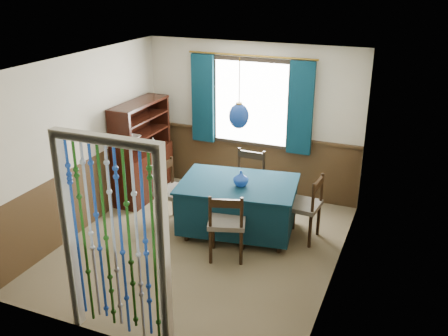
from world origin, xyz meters
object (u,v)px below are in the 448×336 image
at_px(chair_far, 247,181).
at_px(dining_table, 238,204).
at_px(sideboard, 143,164).
at_px(chair_right, 305,206).
at_px(pendant_lamp, 239,116).
at_px(bowl_shelf, 134,137).
at_px(vase_table, 241,179).
at_px(chair_near, 227,223).
at_px(chair_left, 173,192).
at_px(vase_sideboard, 153,141).

bearing_deg(chair_far, dining_table, 100.51).
height_order(chair_far, sideboard, sideboard).
relative_size(chair_right, pendant_lamp, 1.02).
bearing_deg(pendant_lamp, sideboard, 163.08).
distance_m(chair_right, bowl_shelf, 2.82).
bearing_deg(vase_table, chair_near, -86.27).
bearing_deg(chair_left, bowl_shelf, -104.81).
height_order(chair_left, pendant_lamp, pendant_lamp).
relative_size(chair_far, chair_left, 1.01).
bearing_deg(vase_sideboard, sideboard, -103.09).
bearing_deg(sideboard, pendant_lamp, -15.97).
distance_m(vase_table, bowl_shelf, 1.95).
relative_size(chair_far, pendant_lamp, 1.05).
distance_m(dining_table, vase_sideboard, 2.06).
relative_size(chair_near, bowl_shelf, 4.06).
distance_m(sideboard, pendant_lamp, 2.30).
xyz_separation_m(chair_near, sideboard, (-2.00, 1.26, 0.06)).
xyz_separation_m(chair_right, vase_table, (-0.84, -0.27, 0.37)).
bearing_deg(pendant_lamp, chair_left, -173.88).
distance_m(pendant_lamp, bowl_shelf, 1.95).
bearing_deg(vase_sideboard, chair_right, -13.23).
height_order(dining_table, sideboard, sideboard).
bearing_deg(chair_right, sideboard, 86.57).
bearing_deg(chair_near, chair_right, 29.57).
distance_m(chair_near, vase_sideboard, 2.49).
bearing_deg(bowl_shelf, chair_left, -23.49).
xyz_separation_m(chair_left, pendant_lamp, (0.97, 0.10, 1.23)).
bearing_deg(pendant_lamp, vase_sideboard, 155.55).
relative_size(vase_table, bowl_shelf, 0.85).
height_order(dining_table, chair_far, chair_far).
height_order(chair_left, vase_sideboard, vase_sideboard).
height_order(sideboard, vase_sideboard, sideboard).
distance_m(chair_left, vase_table, 1.10).
xyz_separation_m(vase_table, bowl_shelf, (-1.90, 0.35, 0.25)).
bearing_deg(sideboard, vase_sideboard, 77.87).
bearing_deg(chair_right, chair_left, 103.23).
xyz_separation_m(chair_far, bowl_shelf, (-1.73, -0.39, 0.61)).
xyz_separation_m(chair_far, sideboard, (-1.79, -0.08, 0.05)).
relative_size(chair_right, bowl_shelf, 4.04).
distance_m(dining_table, bowl_shelf, 1.97).
distance_m(chair_far, chair_right, 1.12).
height_order(chair_left, bowl_shelf, bowl_shelf).
relative_size(dining_table, chair_right, 1.86).
relative_size(chair_left, sideboard, 0.60).
bearing_deg(bowl_shelf, vase_sideboard, 90.00).
bearing_deg(vase_sideboard, pendant_lamp, -24.45).
height_order(dining_table, chair_near, chair_near).
bearing_deg(bowl_shelf, sideboard, 101.07).
bearing_deg(chair_far, pendant_lamp, 100.51).
bearing_deg(chair_right, chair_near, 141.85).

